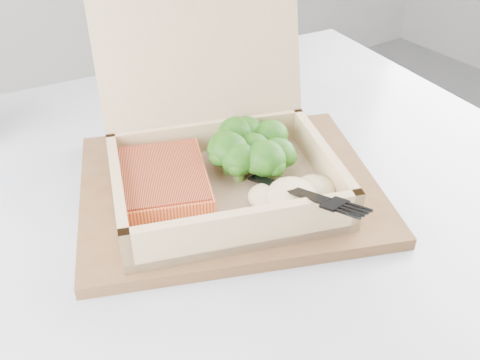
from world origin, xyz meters
TOP-DOWN VIEW (x-y plane):
  - cafe_table at (-0.08, 0.54)m, footprint 0.88×0.88m
  - serving_tray at (-0.08, 0.57)m, footprint 0.39×0.36m
  - takeout_container at (-0.09, 0.59)m, footprint 0.29×0.29m
  - salmon_fillet at (-0.15, 0.58)m, footprint 0.13×0.14m
  - broccoli_pile at (-0.05, 0.57)m, footprint 0.10×0.10m
  - mashed_potatoes at (-0.06, 0.49)m, footprint 0.08×0.07m
  - plastic_fork at (-0.07, 0.51)m, footprint 0.03×0.15m
  - receipt at (-0.06, 0.75)m, footprint 0.10×0.16m

SIDE VIEW (x-z plane):
  - cafe_table at x=-0.08m, z-range 0.18..0.90m
  - receipt at x=-0.06m, z-range 0.72..0.73m
  - serving_tray at x=-0.08m, z-range 0.72..0.74m
  - salmon_fillet at x=-0.15m, z-range 0.75..0.77m
  - mashed_potatoes at x=-0.06m, z-range 0.75..0.78m
  - broccoli_pile at x=-0.05m, z-range 0.75..0.79m
  - plastic_fork at x=-0.07m, z-range 0.76..0.79m
  - takeout_container at x=-0.09m, z-range 0.69..0.89m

